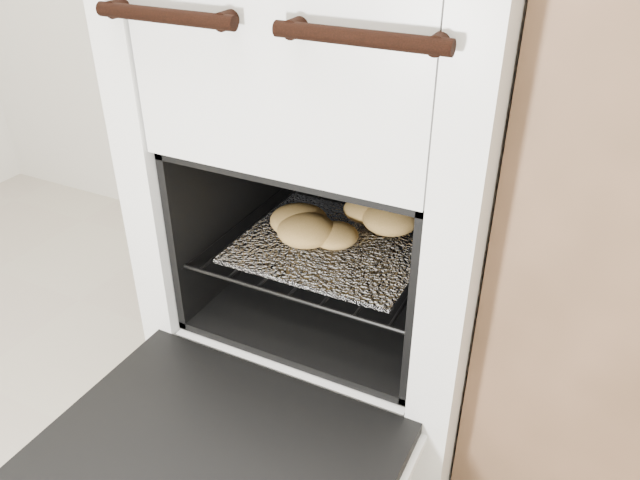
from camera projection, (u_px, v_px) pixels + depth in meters
The scene contains 5 objects.
stove at pixel (354, 183), 1.26m from camera, with size 0.64×0.71×0.97m.
oven_door at pixel (212, 464), 0.99m from camera, with size 0.57×0.44×0.04m.
oven_rack at pixel (339, 242), 1.26m from camera, with size 0.46×0.44×0.01m.
foil_sheet at pixel (334, 244), 1.24m from camera, with size 0.36×0.32×0.01m, color white.
baked_rolls at pixel (336, 223), 1.26m from camera, with size 0.32×0.27×0.06m.
Camera 1 is at (0.55, 0.09, 1.02)m, focal length 35.00 mm.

